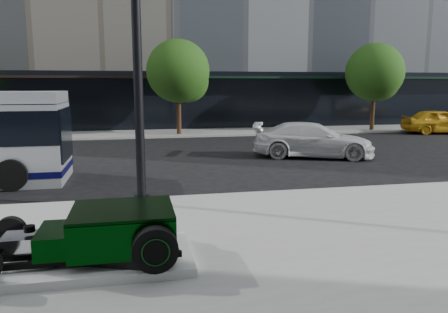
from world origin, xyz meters
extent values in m
plane|color=black|center=(0.00, 0.00, 0.00)|extent=(120.00, 120.00, 0.00)
cube|color=gray|center=(0.00, 14.00, 0.06)|extent=(70.00, 4.00, 0.12)
cube|color=black|center=(13.00, 16.20, 2.00)|extent=(24.00, 0.50, 4.00)
cube|color=black|center=(13.00, 15.60, 3.60)|extent=(24.00, 1.60, 0.15)
cylinder|color=black|center=(1.00, 13.00, 1.42)|extent=(0.28, 0.28, 2.60)
sphere|color=#18320D|center=(1.00, 13.00, 3.92)|extent=(3.80, 3.80, 3.80)
sphere|color=#18320D|center=(1.60, 13.30, 3.32)|extent=(2.60, 2.60, 2.60)
cylinder|color=black|center=(14.00, 13.00, 1.42)|extent=(0.28, 0.28, 2.60)
sphere|color=#18320D|center=(14.00, 13.00, 3.92)|extent=(3.80, 3.80, 3.80)
sphere|color=#18320D|center=(14.60, 13.30, 3.32)|extent=(2.60, 2.60, 2.60)
cube|color=silver|center=(-2.49, -6.35, 0.20)|extent=(3.40, 1.80, 0.15)
cube|color=black|center=(-2.49, -6.80, 0.37)|extent=(3.00, 0.08, 0.10)
cube|color=black|center=(-2.49, -5.90, 0.37)|extent=(3.00, 0.08, 0.10)
cube|color=black|center=(-1.94, -6.35, 0.72)|extent=(1.70, 1.45, 0.62)
cube|color=black|center=(-1.94, -6.35, 1.05)|extent=(1.70, 1.45, 0.06)
cube|color=black|center=(-3.04, -6.35, 0.60)|extent=(0.55, 1.05, 0.38)
cube|color=silver|center=(-3.59, -6.35, 0.55)|extent=(0.55, 0.55, 0.34)
cylinder|color=black|center=(-3.44, -6.35, 0.82)|extent=(0.18, 0.18, 0.10)
cylinder|color=black|center=(-1.44, -7.20, 0.63)|extent=(0.72, 0.24, 0.72)
cylinder|color=black|center=(-1.44, -7.33, 0.63)|extent=(0.37, 0.02, 0.37)
torus|color=#09330E|center=(-1.44, -7.34, 0.63)|extent=(0.44, 0.02, 0.44)
cylinder|color=black|center=(-1.44, -5.50, 0.63)|extent=(0.72, 0.24, 0.72)
cylinder|color=black|center=(-1.44, -5.38, 0.63)|extent=(0.37, 0.02, 0.37)
torus|color=#09330E|center=(-1.44, -5.36, 0.63)|extent=(0.44, 0.02, 0.44)
cylinder|color=black|center=(-3.94, -5.57, 0.54)|extent=(0.54, 0.16, 0.54)
cylinder|color=black|center=(-3.94, -5.49, 0.54)|extent=(0.28, 0.02, 0.28)
torus|color=#09330E|center=(-3.94, -5.47, 0.54)|extent=(0.34, 0.02, 0.34)
cylinder|color=black|center=(-1.56, -2.59, 3.95)|extent=(0.23, 0.23, 7.66)
cylinder|color=black|center=(-1.56, -2.59, 0.22)|extent=(0.42, 0.42, 0.19)
cube|color=black|center=(-2.38, -6.34, 0.32)|extent=(2.19, 1.61, 0.39)
sphere|color=#D92672|center=(-3.07, -6.34, 0.63)|extent=(0.26, 0.26, 0.26)
sphere|color=#18320D|center=(-2.80, -6.34, 0.63)|extent=(0.26, 0.26, 0.26)
sphere|color=#D92672|center=(-2.52, -6.34, 0.63)|extent=(0.26, 0.26, 0.26)
sphere|color=#18320D|center=(-2.25, -6.34, 0.63)|extent=(0.26, 0.26, 0.26)
sphere|color=#D92672|center=(-1.97, -6.34, 0.63)|extent=(0.26, 0.26, 0.26)
sphere|color=#18320D|center=(-1.70, -6.34, 0.63)|extent=(0.26, 0.26, 0.26)
cube|color=black|center=(-3.91, 1.33, 1.55)|extent=(0.06, 2.30, 1.70)
cylinder|color=black|center=(-5.34, 0.03, 0.48)|extent=(0.96, 0.28, 0.96)
cylinder|color=black|center=(-5.34, 2.63, 0.48)|extent=(0.96, 0.28, 0.96)
imported|color=white|center=(5.91, 3.96, 0.75)|extent=(5.59, 3.73, 1.50)
imported|color=gold|center=(17.54, 10.84, 0.78)|extent=(4.87, 2.77, 1.56)
camera|label=1|loc=(-1.69, -13.72, 3.17)|focal=35.00mm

